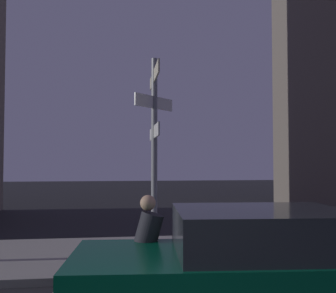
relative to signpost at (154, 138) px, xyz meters
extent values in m
cube|color=#9E9991|center=(-0.56, 0.85, -2.46)|extent=(40.00, 3.37, 0.14)
cylinder|color=gray|center=(0.00, 0.00, -0.40)|extent=(0.12, 0.12, 3.98)
cube|color=beige|center=(0.00, 0.00, 1.24)|extent=(0.03, 1.76, 0.24)
cube|color=white|center=(0.00, 0.00, 0.71)|extent=(0.82, 0.82, 0.24)
cube|color=white|center=(0.00, 0.00, 0.12)|extent=(0.03, 1.79, 0.24)
cube|color=#05472D|center=(0.92, -2.94, -1.87)|extent=(4.46, 2.00, 0.63)
cube|color=#23282D|center=(1.03, -2.95, -1.30)|extent=(2.16, 1.70, 0.52)
cylinder|color=black|center=(-0.45, -1.99, -2.21)|extent=(0.65, 0.26, 0.64)
cylinder|color=black|center=(2.41, -2.19, -2.21)|extent=(0.65, 0.26, 0.64)
sphere|color=#F9EFCC|center=(-1.23, -2.21, -1.87)|extent=(0.16, 0.16, 0.16)
torus|color=black|center=(0.36, -2.19, -2.17)|extent=(0.72, 0.15, 0.72)
torus|color=black|center=(-0.73, -2.05, -2.17)|extent=(0.72, 0.15, 0.72)
cylinder|color=black|center=(-0.18, -2.12, -1.92)|extent=(1.00, 0.16, 0.04)
cylinder|color=#26262D|center=(-0.28, -2.11, -1.45)|extent=(0.49, 0.37, 0.61)
sphere|color=tan|center=(-0.28, -2.11, -1.03)|extent=(0.22, 0.22, 0.22)
cylinder|color=black|center=(-0.22, -2.03, -1.95)|extent=(0.35, 0.16, 0.55)
cylinder|color=black|center=(-0.24, -2.20, -1.95)|extent=(0.35, 0.16, 0.55)
camera|label=1|loc=(-0.69, -7.46, -0.46)|focal=40.93mm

